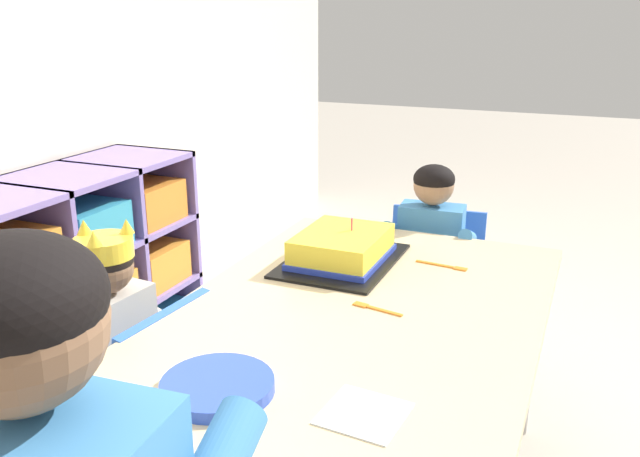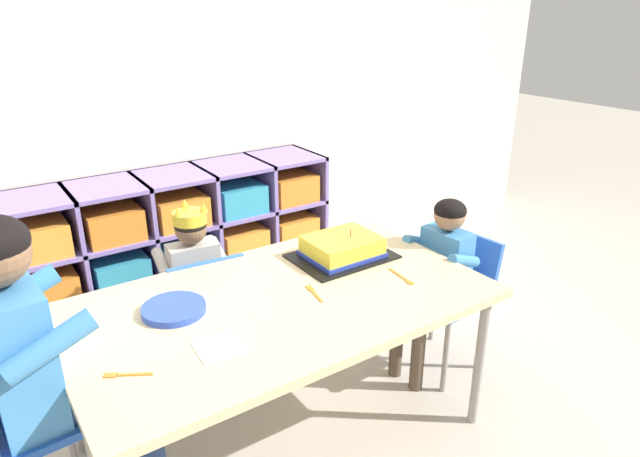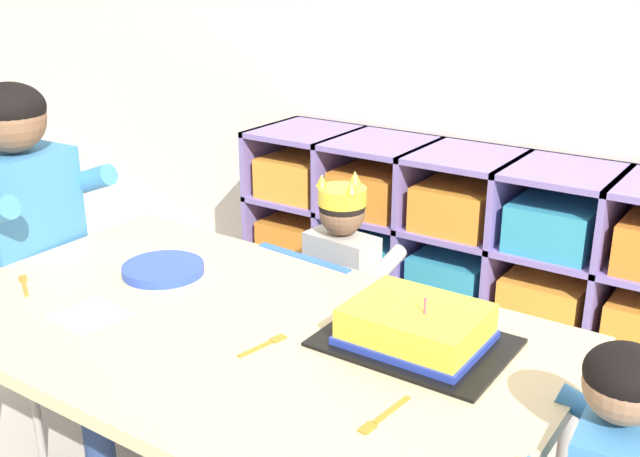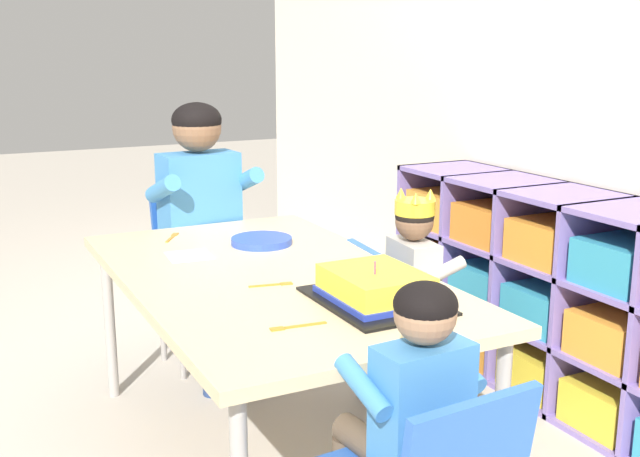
# 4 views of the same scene
# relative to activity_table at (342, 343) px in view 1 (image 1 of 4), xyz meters

# --- Properties ---
(storage_cubby_shelf) EXTENTS (1.66, 0.37, 0.77)m
(storage_cubby_shelf) POSITION_rel_activity_table_xyz_m (0.05, 1.13, -0.21)
(storage_cubby_shelf) COLOR #7F6BB2
(storage_cubby_shelf) RESTS_ON ground
(activity_table) EXTENTS (1.45, 0.84, 0.61)m
(activity_table) POSITION_rel_activity_table_xyz_m (0.00, 0.00, 0.00)
(activity_table) COLOR #D1B789
(activity_table) RESTS_ON ground
(classroom_chair_blue) EXTENTS (0.37, 0.36, 0.61)m
(classroom_chair_blue) POSITION_rel_activity_table_xyz_m (-0.09, 0.51, -0.21)
(classroom_chair_blue) COLOR blue
(classroom_chair_blue) RESTS_ON ground
(child_with_crown) EXTENTS (0.31, 0.31, 0.80)m
(child_with_crown) POSITION_rel_activity_table_xyz_m (-0.08, 0.62, -0.07)
(child_with_crown) COLOR #B2ADA3
(child_with_crown) RESTS_ON ground
(classroom_chair_guest_side) EXTENTS (0.37, 0.38, 0.61)m
(classroom_chair_guest_side) POSITION_rel_activity_table_xyz_m (0.88, 0.00, -0.18)
(classroom_chair_guest_side) COLOR blue
(classroom_chair_guest_side) RESTS_ON ground
(guest_at_table_side) EXTENTS (0.31, 0.31, 0.81)m
(guest_at_table_side) POSITION_rel_activity_table_xyz_m (0.78, -0.00, -0.05)
(guest_at_table_side) COLOR #3D7FBC
(guest_at_table_side) RESTS_ON ground
(birthday_cake_on_tray) EXTENTS (0.39, 0.29, 0.12)m
(birthday_cake_on_tray) POSITION_rel_activity_table_xyz_m (0.38, 0.15, 0.08)
(birthday_cake_on_tray) COLOR black
(birthday_cake_on_tray) RESTS_ON activity_table
(paper_plate_stack) EXTENTS (0.21, 0.21, 0.02)m
(paper_plate_stack) POSITION_rel_activity_table_xyz_m (-0.34, 0.12, 0.05)
(paper_plate_stack) COLOR blue
(paper_plate_stack) RESTS_ON activity_table
(paper_napkin_square) EXTENTS (0.15, 0.15, 0.00)m
(paper_napkin_square) POSITION_rel_activity_table_xyz_m (-0.30, -0.16, 0.04)
(paper_napkin_square) COLOR white
(paper_napkin_square) RESTS_ON activity_table
(fork_near_cake_tray) EXTENTS (0.03, 0.15, 0.00)m
(fork_near_cake_tray) POSITION_rel_activity_table_xyz_m (0.46, -0.13, 0.04)
(fork_near_cake_tray) COLOR orange
(fork_near_cake_tray) RESTS_ON activity_table
(fork_near_child_seat) EXTENTS (0.04, 0.13, 0.00)m
(fork_near_child_seat) POSITION_rel_activity_table_xyz_m (0.12, -0.04, 0.04)
(fork_near_child_seat) COLOR orange
(fork_near_child_seat) RESTS_ON activity_table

